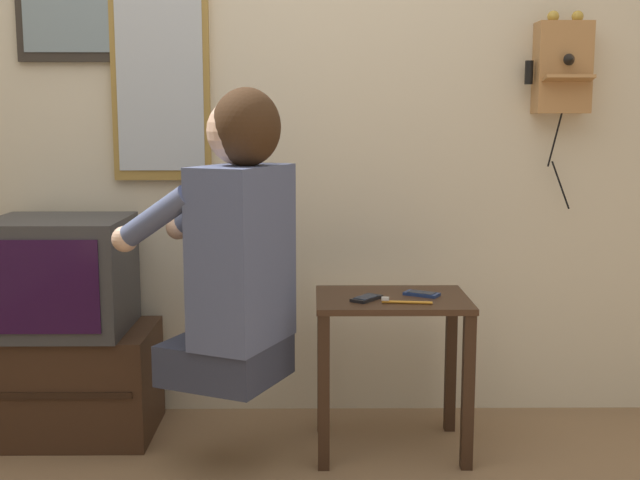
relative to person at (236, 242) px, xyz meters
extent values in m
cube|color=beige|center=(0.04, 0.62, 0.47)|extent=(6.80, 0.05, 2.55)
cube|color=#382316|center=(0.54, 0.18, -0.24)|extent=(0.55, 0.40, 0.02)
cube|color=black|center=(0.29, 0.01, -0.53)|extent=(0.04, 0.04, 0.55)
cube|color=black|center=(0.79, 0.01, -0.53)|extent=(0.04, 0.04, 0.55)
cube|color=black|center=(0.29, 0.35, -0.53)|extent=(0.04, 0.04, 0.55)
cube|color=black|center=(0.79, 0.35, -0.53)|extent=(0.04, 0.04, 0.55)
cube|color=#2D3347|center=(-0.04, 0.02, -0.41)|extent=(0.47, 0.46, 0.14)
cube|color=#4C567A|center=(0.02, -0.01, -0.04)|extent=(0.35, 0.42, 0.59)
sphere|color=#DBAD8E|center=(0.02, -0.01, 0.36)|extent=(0.22, 0.22, 0.22)
ellipsoid|color=#382314|center=(0.05, -0.02, 0.38)|extent=(0.30, 0.30, 0.25)
cylinder|color=#4C567A|center=(-0.26, -0.05, 0.09)|extent=(0.29, 0.19, 0.22)
cylinder|color=#4C567A|center=(-0.13, 0.23, 0.09)|extent=(0.29, 0.19, 0.22)
sphere|color=#DBAD8E|center=(-0.37, 0.00, 0.01)|extent=(0.09, 0.09, 0.09)
sphere|color=#DBAD8E|center=(-0.24, 0.28, 0.01)|extent=(0.09, 0.09, 0.09)
cube|color=#382316|center=(-0.70, 0.33, -0.59)|extent=(0.69, 0.42, 0.41)
cube|color=black|center=(-0.70, 0.12, -0.57)|extent=(0.62, 0.01, 0.02)
cube|color=#38383A|center=(-0.69, 0.33, -0.17)|extent=(0.50, 0.44, 0.43)
cube|color=#280F33|center=(-0.69, 0.10, -0.17)|extent=(0.41, 0.01, 0.33)
cube|color=#AD7A47|center=(1.23, 0.54, 0.60)|extent=(0.21, 0.11, 0.35)
cube|color=#AD7A47|center=(1.23, 0.45, 0.56)|extent=(0.19, 0.07, 0.03)
sphere|color=#B79338|center=(1.18, 0.53, 0.79)|extent=(0.04, 0.04, 0.04)
sphere|color=#B79338|center=(1.27, 0.53, 0.79)|extent=(0.04, 0.04, 0.04)
cone|color=black|center=(1.23, 0.43, 0.63)|extent=(0.04, 0.05, 0.04)
cylinder|color=black|center=(1.10, 0.54, 0.58)|extent=(0.03, 0.03, 0.09)
cylinder|color=black|center=(1.20, 0.52, 0.32)|extent=(0.04, 0.04, 0.22)
cylinder|color=black|center=(1.24, 0.53, 0.14)|extent=(0.07, 0.06, 0.19)
cube|color=olive|center=(-0.34, 0.58, 0.55)|extent=(0.38, 0.03, 0.78)
cube|color=#B2BCC6|center=(-0.34, 0.56, 0.55)|extent=(0.34, 0.01, 0.70)
cube|color=black|center=(0.44, 0.13, -0.22)|extent=(0.12, 0.13, 0.01)
cube|color=black|center=(0.44, 0.13, -0.22)|extent=(0.10, 0.11, 0.00)
cube|color=navy|center=(0.65, 0.20, -0.22)|extent=(0.14, 0.11, 0.01)
cube|color=black|center=(0.65, 0.20, -0.22)|extent=(0.11, 0.09, 0.00)
cylinder|color=orange|center=(0.58, 0.07, -0.22)|extent=(0.17, 0.03, 0.01)
cube|color=white|center=(0.51, 0.08, -0.21)|extent=(0.03, 0.01, 0.01)
camera|label=1|loc=(0.26, -2.63, 0.41)|focal=45.00mm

